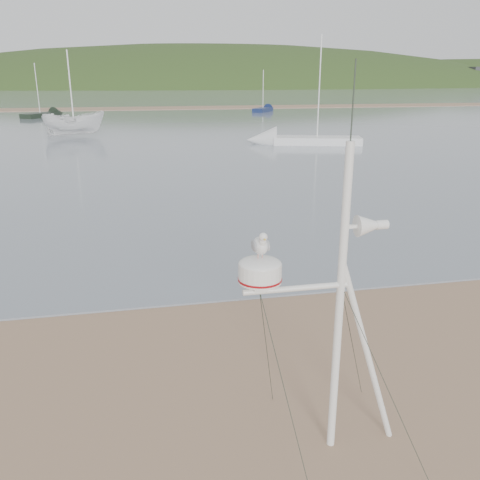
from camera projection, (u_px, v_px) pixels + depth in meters
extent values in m
plane|color=#8A6950|center=(72.00, 453.00, 6.34)|extent=(560.00, 560.00, 0.00)
cube|color=slate|center=(128.00, 94.00, 129.34)|extent=(560.00, 256.00, 0.04)
cube|color=#8A6950|center=(126.00, 108.00, 71.55)|extent=(560.00, 7.00, 0.07)
ellipsoid|color=#253B18|center=(219.00, 134.00, 239.75)|extent=(400.00, 180.00, 80.00)
cube|color=silver|center=(25.00, 77.00, 180.87)|extent=(8.40, 6.30, 8.00)
cube|color=silver|center=(100.00, 77.00, 185.83)|extent=(8.40, 6.30, 8.00)
cube|color=silver|center=(172.00, 77.00, 190.80)|extent=(8.40, 6.30, 8.00)
cube|color=silver|center=(239.00, 77.00, 195.76)|extent=(8.40, 6.30, 8.00)
cube|color=silver|center=(304.00, 77.00, 200.72)|extent=(8.40, 6.30, 8.00)
cube|color=silver|center=(365.00, 77.00, 205.69)|extent=(8.40, 6.30, 8.00)
cube|color=silver|center=(423.00, 77.00, 210.65)|extent=(8.40, 6.30, 8.00)
cube|color=silver|center=(479.00, 77.00, 215.61)|extent=(8.40, 6.30, 8.00)
cylinder|color=white|center=(339.00, 307.00, 5.91)|extent=(0.10, 0.10, 3.84)
cylinder|color=white|center=(368.00, 354.00, 6.20)|extent=(0.89, 0.08, 2.52)
cylinder|color=white|center=(297.00, 288.00, 5.72)|extent=(1.25, 0.07, 0.07)
cylinder|color=#2D382D|center=(353.00, 103.00, 5.20)|extent=(0.02, 0.02, 0.86)
cube|color=white|center=(260.00, 285.00, 5.62)|extent=(0.15, 0.15, 0.09)
cylinder|color=white|center=(260.00, 273.00, 5.57)|extent=(0.48, 0.48, 0.21)
cylinder|color=#9D0B10|center=(260.00, 279.00, 5.59)|extent=(0.49, 0.49, 0.02)
ellipsoid|color=white|center=(260.00, 264.00, 5.54)|extent=(0.48, 0.48, 0.13)
cone|color=white|center=(367.00, 226.00, 5.66)|extent=(0.25, 0.25, 0.25)
cylinder|color=white|center=(382.00, 225.00, 5.69)|extent=(0.13, 0.11, 0.11)
cube|color=white|center=(353.00, 226.00, 5.63)|extent=(0.19, 0.04, 0.04)
cylinder|color=tan|center=(258.00, 255.00, 5.50)|extent=(0.01, 0.01, 0.07)
cylinder|color=tan|center=(262.00, 255.00, 5.51)|extent=(0.01, 0.01, 0.07)
ellipsoid|color=white|center=(260.00, 246.00, 5.47)|extent=(0.16, 0.26, 0.19)
ellipsoid|color=#9A9CA2|center=(254.00, 246.00, 5.45)|extent=(0.05, 0.21, 0.12)
ellipsoid|color=#9A9CA2|center=(267.00, 245.00, 5.48)|extent=(0.05, 0.21, 0.12)
cone|color=white|center=(257.00, 243.00, 5.61)|extent=(0.09, 0.08, 0.09)
ellipsoid|color=white|center=(263.00, 241.00, 5.36)|extent=(0.08, 0.08, 0.11)
sphere|color=white|center=(263.00, 237.00, 5.32)|extent=(0.09, 0.09, 0.09)
cone|color=gold|center=(264.00, 239.00, 5.28)|extent=(0.02, 0.05, 0.02)
imported|color=white|center=(72.00, 104.00, 38.95)|extent=(2.02, 1.98, 4.79)
cube|color=#16234E|center=(263.00, 110.00, 65.38)|extent=(3.50, 4.25, 0.50)
cone|color=#16234E|center=(270.00, 109.00, 67.75)|extent=(1.95, 1.98, 1.35)
cylinder|color=white|center=(263.00, 89.00, 64.59)|extent=(0.08, 0.08, 4.65)
cube|color=white|center=(317.00, 140.00, 34.49)|extent=(6.18, 3.37, 0.50)
cone|color=white|center=(262.00, 140.00, 34.72)|extent=(2.48, 2.36, 1.88)
cylinder|color=white|center=(319.00, 87.00, 33.42)|extent=(0.08, 0.08, 6.48)
cube|color=black|center=(40.00, 115.00, 56.64)|extent=(3.81, 4.88, 0.50)
cone|color=black|center=(58.00, 113.00, 59.37)|extent=(2.18, 2.23, 1.53)
cylinder|color=white|center=(37.00, 88.00, 55.75)|extent=(0.08, 0.08, 5.26)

